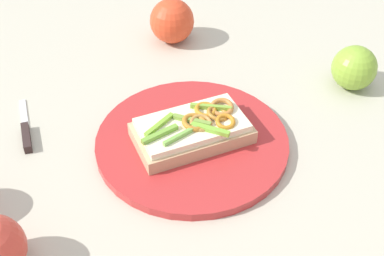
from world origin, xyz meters
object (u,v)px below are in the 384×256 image
object	(u,v)px
apple_3	(172,21)
apple_4	(354,68)
sandwich	(193,129)
knife	(26,131)
plate	(192,142)

from	to	relation	value
apple_3	apple_4	distance (m)	0.33
sandwich	knife	world-z (taller)	sandwich
sandwich	apple_3	xyz separation A→B (m)	(0.26, -0.12, 0.01)
apple_3	knife	xyz separation A→B (m)	(-0.10, 0.32, -0.04)
apple_4	knife	bearing A→B (deg)	69.53
apple_3	knife	world-z (taller)	apple_3
plate	apple_4	xyz separation A→B (m)	(-0.03, -0.30, 0.03)
plate	knife	bearing A→B (deg)	50.63
plate	sandwich	world-z (taller)	sandwich
apple_4	sandwich	bearing A→B (deg)	85.22
apple_3	apple_4	world-z (taller)	apple_3
plate	apple_3	world-z (taller)	apple_3
plate	apple_4	world-z (taller)	apple_4
apple_4	knife	xyz separation A→B (m)	(0.18, 0.49, -0.03)
apple_4	knife	distance (m)	0.52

